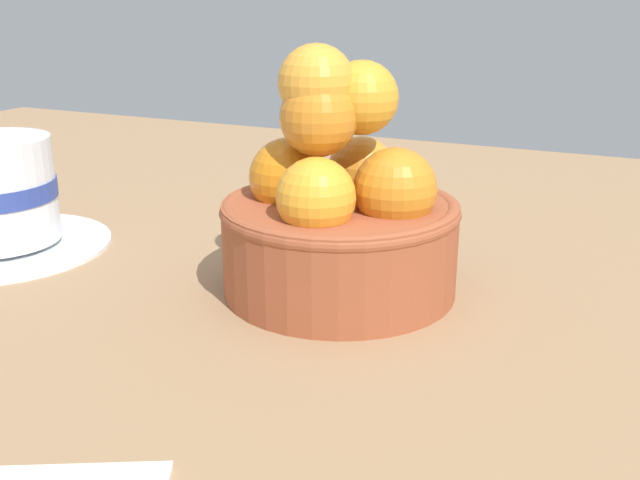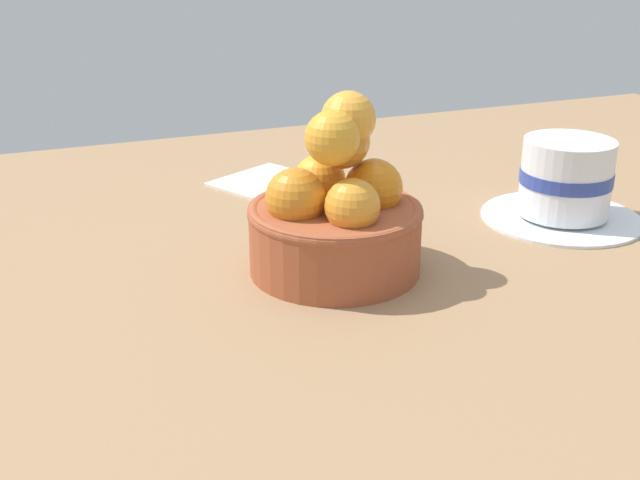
% 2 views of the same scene
% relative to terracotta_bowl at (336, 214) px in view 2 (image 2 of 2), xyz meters
% --- Properties ---
extents(ground_plane, '(1.46, 0.94, 0.04)m').
position_rel_terracotta_bowl_xyz_m(ground_plane, '(0.00, 0.00, -0.07)').
color(ground_plane, '#997551').
extents(terracotta_bowl, '(0.14, 0.14, 0.15)m').
position_rel_terracotta_bowl_xyz_m(terracotta_bowl, '(0.00, 0.00, 0.00)').
color(terracotta_bowl, '#9E4C2D').
rests_on(terracotta_bowl, ground_plane).
extents(coffee_cup, '(0.15, 0.15, 0.08)m').
position_rel_terracotta_bowl_xyz_m(coffee_cup, '(-0.25, -0.03, -0.01)').
color(coffee_cup, white).
rests_on(coffee_cup, ground_plane).
extents(folded_napkin, '(0.13, 0.11, 0.01)m').
position_rel_terracotta_bowl_xyz_m(folded_napkin, '(-0.02, -0.25, -0.05)').
color(folded_napkin, white).
rests_on(folded_napkin, ground_plane).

